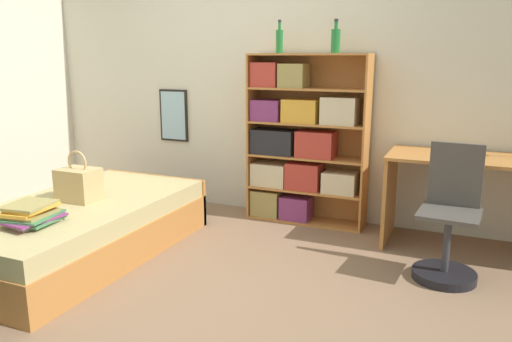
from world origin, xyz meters
TOP-DOWN VIEW (x-y plane):
  - ground_plane at (0.00, 0.00)m, footprint 14.00×14.00m
  - wall_back at (-0.00, 1.66)m, footprint 10.00×0.09m
  - bed at (-0.74, 0.02)m, footprint 1.08×2.00m
  - handbag at (-0.77, 0.05)m, footprint 0.30×0.22m
  - book_stack_on_bed at (-0.67, -0.51)m, footprint 0.35×0.40m
  - bookcase at (0.51, 1.46)m, footprint 1.08×0.30m
  - bottle_green at (0.32, 1.44)m, footprint 0.06×0.06m
  - bottle_brown at (0.83, 1.43)m, footprint 0.08×0.08m
  - desk at (2.02, 1.30)m, footprint 1.35×0.62m
  - desk_chair at (1.85, 0.70)m, footprint 0.43×0.43m

SIDE VIEW (x-z plane):
  - ground_plane at x=0.00m, z-range 0.00..0.00m
  - bed at x=-0.74m, z-range 0.00..0.42m
  - desk_chair at x=1.85m, z-range -0.15..0.77m
  - book_stack_on_bed at x=-0.67m, z-range 0.42..0.56m
  - desk at x=2.02m, z-range 0.16..0.91m
  - handbag at x=-0.77m, z-range 0.36..0.75m
  - bookcase at x=0.51m, z-range -0.04..1.48m
  - wall_back at x=0.00m, z-range 0.00..2.60m
  - bottle_brown at x=0.83m, z-range 1.49..1.77m
  - bottle_green at x=0.32m, z-range 1.49..1.78m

